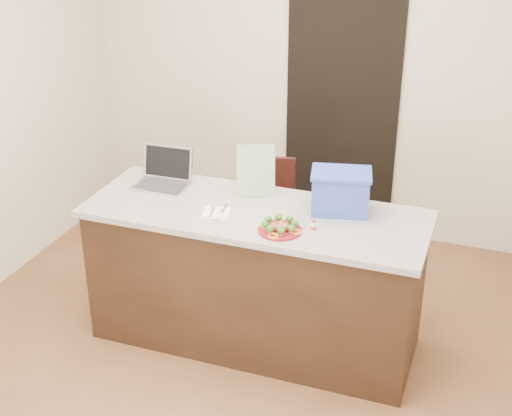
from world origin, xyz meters
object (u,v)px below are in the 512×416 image
(plate, at_px, (280,230))
(napkin, at_px, (216,213))
(yogurt_bottle, at_px, (314,227))
(blue_box, at_px, (341,191))
(chair, at_px, (264,210))
(island, at_px, (255,277))
(laptop, at_px, (164,174))

(plate, relative_size, napkin, 1.60)
(yogurt_bottle, bearing_deg, blue_box, 76.22)
(plate, bearing_deg, blue_box, 55.86)
(napkin, height_order, chair, napkin)
(yogurt_bottle, xyz_separation_m, chair, (-0.63, 0.98, -0.45))
(yogurt_bottle, xyz_separation_m, blue_box, (0.07, 0.31, 0.10))
(island, xyz_separation_m, laptop, (-0.69, 0.18, 0.52))
(yogurt_bottle, relative_size, chair, 0.08)
(laptop, bearing_deg, blue_box, -2.03)
(napkin, relative_size, laptop, 0.45)
(island, xyz_separation_m, chair, (-0.24, 0.84, 0.04))
(plate, relative_size, blue_box, 0.63)
(plate, height_order, chair, plate)
(plate, xyz_separation_m, chair, (-0.46, 1.05, -0.43))
(laptop, bearing_deg, plate, -24.35)
(island, height_order, napkin, napkin)
(laptop, relative_size, chair, 0.39)
(yogurt_bottle, distance_m, chair, 1.25)
(island, distance_m, plate, 0.55)
(napkin, relative_size, chair, 0.18)
(napkin, relative_size, yogurt_bottle, 2.34)
(island, height_order, chair, island)
(napkin, bearing_deg, island, 27.08)
(chair, bearing_deg, yogurt_bottle, -70.06)
(napkin, height_order, yogurt_bottle, yogurt_bottle)
(napkin, bearing_deg, yogurt_bottle, -2.67)
(plate, height_order, yogurt_bottle, yogurt_bottle)
(plate, relative_size, chair, 0.28)
(island, relative_size, blue_box, 5.21)
(laptop, bearing_deg, napkin, -32.37)
(napkin, xyz_separation_m, blue_box, (0.68, 0.28, 0.12))
(yogurt_bottle, bearing_deg, chair, 122.92)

